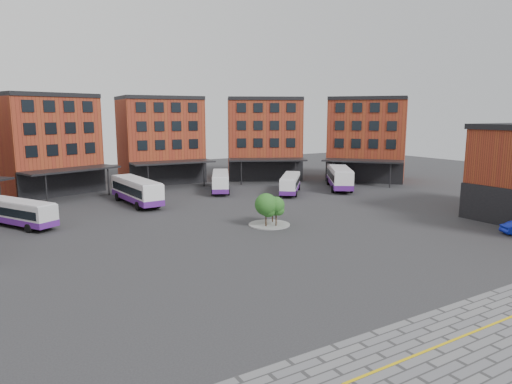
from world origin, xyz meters
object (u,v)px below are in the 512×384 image
bus_b (18,212)px  bus_e (290,183)px  tree_island (271,207)px  bus_d (221,181)px  bus_c (136,191)px  bus_f (339,177)px

bus_b → bus_e: size_ratio=1.10×
tree_island → bus_d: (5.26, 22.02, -0.43)m
bus_c → bus_f: 31.41m
bus_b → bus_f: bus_f is taller
tree_island → bus_b: size_ratio=0.45×
bus_e → bus_d: bearing=-178.9°
tree_island → bus_d: bearing=76.6°
tree_island → bus_d: tree_island is taller
bus_d → bus_f: size_ratio=0.88×
bus_d → bus_e: bus_d is taller
bus_d → bus_e: (8.18, -6.72, -0.08)m
bus_e → bus_f: 9.14m
bus_f → bus_b: bearing=-143.3°
bus_b → bus_f: (45.30, 1.43, 0.36)m
tree_island → bus_d: size_ratio=0.43×
tree_island → bus_d: 22.64m
tree_island → bus_b: bearing=149.5°
bus_b → bus_e: 36.23m
tree_island → bus_e: tree_island is taller
tree_island → bus_f: bearing=33.3°
tree_island → bus_f: 27.00m
bus_c → bus_f: bearing=-11.2°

